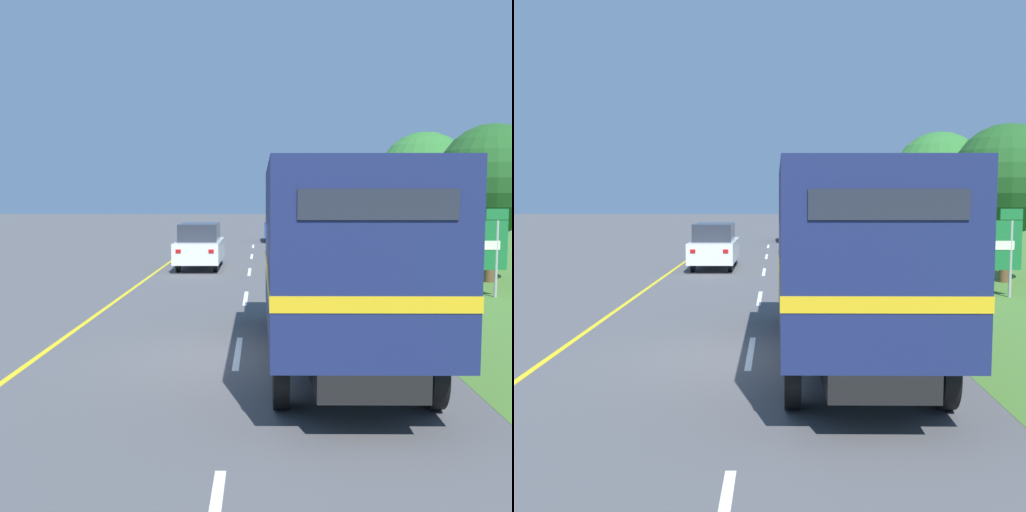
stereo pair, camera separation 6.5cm
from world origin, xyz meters
The scene contains 14 objects.
ground_plane centered at (0.00, 0.00, 0.00)m, with size 200.00×200.00×0.00m, color #515154.
edge_line_yellow centered at (-3.70, 13.41, 0.00)m, with size 0.12×59.93×0.01m, color yellow.
centre_dash_near centered at (0.00, 0.43, 0.00)m, with size 0.12×2.60×0.01m, color white.
centre_dash_mid_a centered at (0.00, 7.03, 0.00)m, with size 0.12×2.60×0.01m, color white.
centre_dash_mid_b centered at (0.00, 13.63, 0.00)m, with size 0.12×2.60×0.01m, color white.
centre_dash_far centered at (0.00, 20.23, 0.00)m, with size 0.12×2.60×0.01m, color white.
centre_dash_farthest centered at (0.00, 26.83, 0.00)m, with size 0.12×2.60×0.01m, color white.
horse_trailer_truck centered at (1.78, -0.27, 1.95)m, with size 2.50×8.38×3.46m.
lead_car_white centered at (-2.08, 14.93, 0.95)m, with size 1.80×4.41×1.87m.
lead_car_blue_ahead centered at (1.61, 31.28, 0.97)m, with size 1.80×4.31×1.93m.
highway_sign centered at (6.71, 7.26, 1.53)m, with size 2.04×0.09×2.61m.
roadside_tree_near centered at (8.42, 10.64, 3.56)m, with size 3.78×3.78×5.46m.
roadside_tree_mid centered at (7.94, 17.96, 3.74)m, with size 4.33×4.33×5.91m.
roadside_tree_far centered at (10.49, 26.47, 2.71)m, with size 2.83×2.83×4.15m.
Camera 1 is at (0.43, -11.55, 2.96)m, focal length 45.00 mm.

